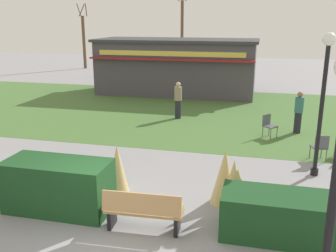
# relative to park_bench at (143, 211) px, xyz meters

# --- Properties ---
(ground_plane) EXTENTS (80.00, 80.00, 0.00)m
(ground_plane) POSITION_rel_park_bench_xyz_m (-0.72, -0.32, -0.48)
(ground_plane) COLOR gray
(lawn_patch) EXTENTS (36.00, 12.00, 0.01)m
(lawn_patch) POSITION_rel_park_bench_xyz_m (-0.72, 11.19, -0.48)
(lawn_patch) COLOR #446B33
(lawn_patch) RESTS_ON ground_plane
(park_bench) EXTENTS (1.72, 0.61, 0.95)m
(park_bench) POSITION_rel_park_bench_xyz_m (0.00, 0.00, 0.00)
(park_bench) COLOR tan
(park_bench) RESTS_ON ground_plane
(hedge_left) EXTENTS (2.49, 1.10, 1.24)m
(hedge_left) POSITION_rel_park_bench_xyz_m (-2.23, 0.43, 0.14)
(hedge_left) COLOR #19421E
(hedge_left) RESTS_ON ground_plane
(hedge_right) EXTENTS (2.41, 1.10, 0.95)m
(hedge_right) POSITION_rel_park_bench_xyz_m (2.83, 0.47, -0.01)
(hedge_right) COLOR #19421E
(hedge_right) RESTS_ON ground_plane
(ornamental_grass_behind_left) EXTENTS (0.57, 0.57, 1.30)m
(ornamental_grass_behind_left) POSITION_rel_park_bench_xyz_m (-1.24, 1.73, 0.17)
(ornamental_grass_behind_left) COLOR tan
(ornamental_grass_behind_left) RESTS_ON ground_plane
(ornamental_grass_behind_right) EXTENTS (0.62, 0.62, 1.25)m
(ornamental_grass_behind_right) POSITION_rel_park_bench_xyz_m (1.79, 1.48, 0.15)
(ornamental_grass_behind_right) COLOR tan
(ornamental_grass_behind_right) RESTS_ON ground_plane
(ornamental_grass_behind_center) EXTENTS (0.78, 0.78, 1.04)m
(ornamental_grass_behind_center) POSITION_rel_park_bench_xyz_m (1.88, 1.49, 0.04)
(ornamental_grass_behind_center) COLOR tan
(ornamental_grass_behind_center) RESTS_ON ground_plane
(ornamental_grass_behind_far) EXTENTS (0.67, 0.67, 1.40)m
(ornamental_grass_behind_far) POSITION_rel_park_bench_xyz_m (1.55, 1.74, 0.22)
(ornamental_grass_behind_far) COLOR tan
(ornamental_grass_behind_far) RESTS_ON ground_plane
(lamppost_near) EXTENTS (0.36, 0.36, 4.09)m
(lamppost_near) POSITION_rel_park_bench_xyz_m (3.23, -2.32, 2.10)
(lamppost_near) COLOR black
(lamppost_near) RESTS_ON ground_plane
(lamppost_mid) EXTENTS (0.36, 0.36, 4.09)m
(lamppost_mid) POSITION_rel_park_bench_xyz_m (3.98, 4.13, 2.10)
(lamppost_mid) COLOR black
(lamppost_mid) RESTS_ON ground_plane
(food_kiosk) EXTENTS (9.65, 4.21, 3.29)m
(food_kiosk) POSITION_rel_park_bench_xyz_m (-2.75, 15.78, 1.17)
(food_kiosk) COLOR #47424C
(food_kiosk) RESTS_ON ground_plane
(cafe_chair_west) EXTENTS (0.54, 0.54, 0.89)m
(cafe_chair_west) POSITION_rel_park_bench_xyz_m (4.25, 5.36, 0.05)
(cafe_chair_west) COLOR #4C5156
(cafe_chair_west) RESTS_ON ground_plane
(cafe_chair_center) EXTENTS (0.62, 0.62, 0.89)m
(cafe_chair_center) POSITION_rel_park_bench_xyz_m (2.68, 7.65, 0.05)
(cafe_chair_center) COLOR #4C5156
(cafe_chair_center) RESTS_ON ground_plane
(person_strolling) EXTENTS (0.34, 0.34, 1.69)m
(person_strolling) POSITION_rel_park_bench_xyz_m (3.83, 8.52, 0.38)
(person_strolling) COLOR #23232D
(person_strolling) RESTS_ON ground_plane
(person_standing) EXTENTS (0.34, 0.34, 1.69)m
(person_standing) POSITION_rel_park_bench_xyz_m (-1.34, 9.67, 0.38)
(person_standing) COLOR #23232D
(person_standing) RESTS_ON ground_plane
(parked_car_west_slot) EXTENTS (4.24, 2.13, 1.20)m
(parked_car_west_slot) POSITION_rel_park_bench_xyz_m (-6.31, 22.78, 0.16)
(parked_car_west_slot) COLOR #B7BABF
(parked_car_west_slot) RESTS_ON ground_plane
(parked_car_center_slot) EXTENTS (4.33, 2.31, 1.20)m
(parked_car_center_slot) POSITION_rel_park_bench_xyz_m (-1.32, 22.78, 0.16)
(parked_car_center_slot) COLOR silver
(parked_car_center_slot) RESTS_ON ground_plane
(tree_left_bg) EXTENTS (0.91, 0.96, 5.79)m
(tree_left_bg) POSITION_rel_park_bench_xyz_m (-13.71, 25.82, 2.05)
(tree_left_bg) COLOR brown
(tree_left_bg) RESTS_ON ground_plane
(tree_right_bg) EXTENTS (0.91, 0.96, 7.14)m
(tree_right_bg) POSITION_rel_park_bench_xyz_m (-5.09, 28.62, 2.72)
(tree_right_bg) COLOR brown
(tree_right_bg) RESTS_ON ground_plane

